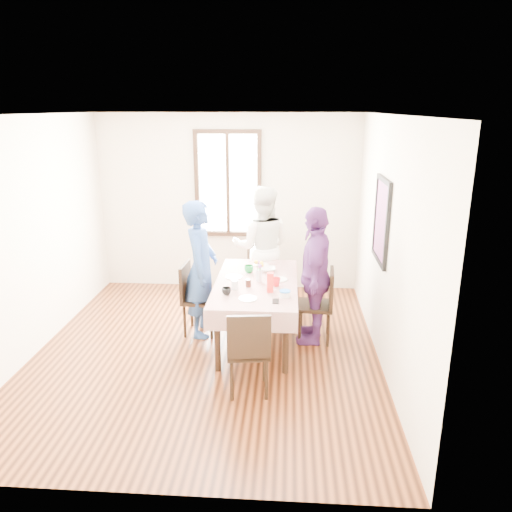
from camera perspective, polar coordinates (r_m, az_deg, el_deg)
name	(u,v)px	position (r m, az deg, el deg)	size (l,w,h in m)	color
ground	(207,351)	(5.95, -5.69, -10.95)	(4.50, 4.50, 0.00)	black
back_wall	(228,203)	(7.62, -3.22, 6.13)	(4.00, 4.00, 0.00)	beige
right_wall	(387,245)	(5.48, 14.99, 1.27)	(4.50, 4.50, 0.00)	beige
window_frame	(228,184)	(7.55, -3.27, 8.34)	(1.02, 0.06, 1.62)	black
window_pane	(228,184)	(7.56, -3.26, 8.35)	(0.90, 0.02, 1.50)	white
art_poster	(382,220)	(5.71, 14.40, 4.02)	(0.04, 0.76, 0.96)	red
dining_table	(256,311)	(6.05, 0.03, -6.45)	(0.86, 1.67, 0.75)	black
tablecloth	(256,282)	(5.91, 0.03, -3.05)	(0.98, 1.79, 0.01)	#510200
chair_left	(201,299)	(6.25, -6.45, -4.99)	(0.42, 0.42, 0.91)	black
chair_right	(315,305)	(6.06, 6.85, -5.70)	(0.42, 0.42, 0.91)	black
chair_far	(262,275)	(7.09, 0.66, -2.17)	(0.42, 0.42, 0.91)	black
chair_near	(248,350)	(4.98, -0.88, -10.85)	(0.42, 0.42, 0.91)	black
person_left	(201,269)	(6.10, -6.39, -1.50)	(0.62, 0.41, 1.71)	navy
person_far	(262,247)	(6.94, 0.67, 1.01)	(0.85, 0.66, 1.74)	white
person_right	(314,275)	(5.92, 6.80, -2.25)	(0.99, 0.41, 1.68)	#572868
mug_black	(226,291)	(5.50, -3.45, -4.09)	(0.11, 0.11, 0.08)	black
mug_flag	(276,282)	(5.76, 2.34, -3.01)	(0.11, 0.11, 0.10)	red
mug_green	(249,269)	(6.21, -0.83, -1.52)	(0.12, 0.12, 0.09)	#0C7226
serving_bowl	(268,270)	(6.26, 1.39, -1.58)	(0.20, 0.20, 0.05)	white
juice_carton	(270,282)	(5.55, 1.67, -3.08)	(0.07, 0.07, 0.23)	red
butter_tub	(285,294)	(5.45, 3.37, -4.44)	(0.12, 0.12, 0.06)	white
jam_jar	(248,283)	(5.73, -0.90, -3.16)	(0.06, 0.06, 0.09)	black
drinking_glass	(235,285)	(5.65, -2.48, -3.34)	(0.08, 0.08, 0.11)	silver
smartphone	(276,301)	(5.32, 2.29, -5.27)	(0.07, 0.14, 0.01)	black
flower_vase	(259,275)	(5.91, 0.34, -2.27)	(0.07, 0.07, 0.14)	silver
plate_left	(234,277)	(6.05, -2.61, -2.45)	(0.20, 0.20, 0.01)	white
plate_right	(279,279)	(5.97, 2.73, -2.72)	(0.20, 0.20, 0.01)	white
plate_far	(261,265)	(6.51, 0.59, -1.02)	(0.20, 0.20, 0.01)	white
plate_near	(248,299)	(5.38, -0.94, -4.97)	(0.20, 0.20, 0.01)	white
butter_lid	(285,291)	(5.43, 3.37, -4.08)	(0.12, 0.12, 0.01)	blue
flower_bunch	(259,266)	(5.87, 0.34, -1.16)	(0.09, 0.09, 0.10)	yellow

